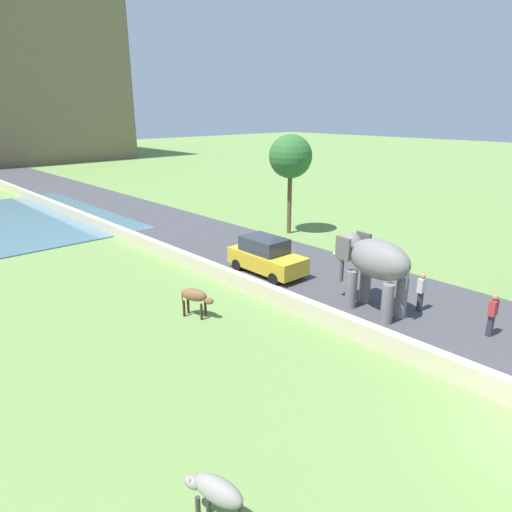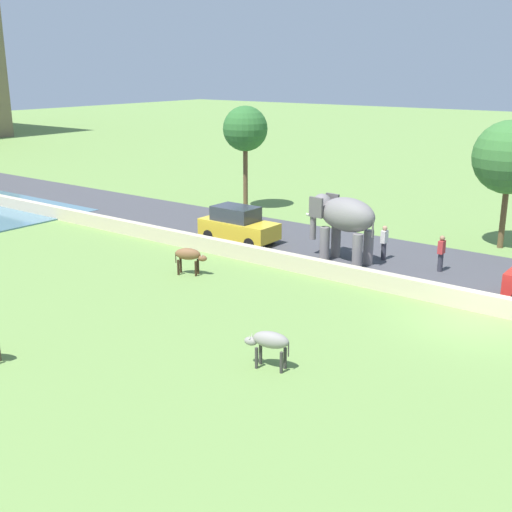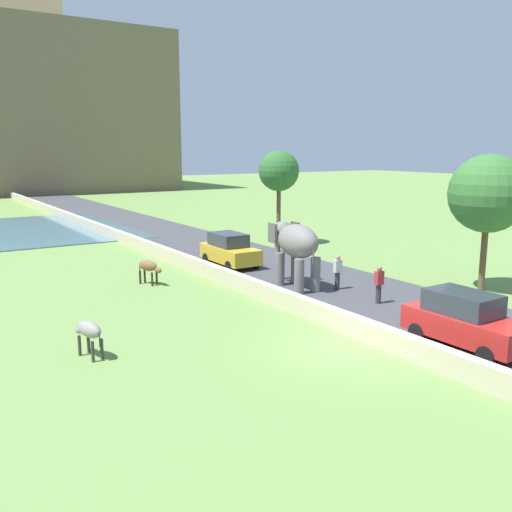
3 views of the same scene
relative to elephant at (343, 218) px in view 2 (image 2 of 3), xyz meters
name	(u,v)px [view 2 (image 2 of 3)]	position (x,y,z in m)	size (l,w,h in m)	color
ground_plane	(473,323)	(-3.45, -7.11, -2.04)	(220.00, 220.00, 0.00)	#6B8E47
road_surface	(160,217)	(1.55, 12.89, -2.01)	(7.00, 120.00, 0.06)	#424247
barrier_wall	(135,229)	(-2.25, 10.89, -1.68)	(0.40, 110.00, 0.71)	beige
elephant	(343,218)	(0.00, 0.00, 0.00)	(1.70, 3.54, 2.99)	slate
person_beside_elephant	(384,242)	(1.37, -1.37, -1.16)	(0.36, 0.22, 1.63)	#33333D
person_trailing	(441,253)	(1.24, -4.07, -1.16)	(0.36, 0.22, 1.63)	#33333D
car_yellow	(238,225)	(-0.03, 5.88, -1.14)	(1.84, 4.02, 1.80)	gold
cow_grey	(269,342)	(-10.45, -3.49, -1.20)	(0.69, 1.42, 1.15)	gray
cow_brown	(189,255)	(-5.33, 4.30, -1.20)	(0.88, 1.40, 1.15)	brown
tree_near	(245,129)	(6.33, 10.31, 2.80)	(2.68, 2.68, 6.22)	brown
tree_mid	(510,157)	(6.80, -4.93, 2.33)	(3.45, 3.45, 6.10)	brown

